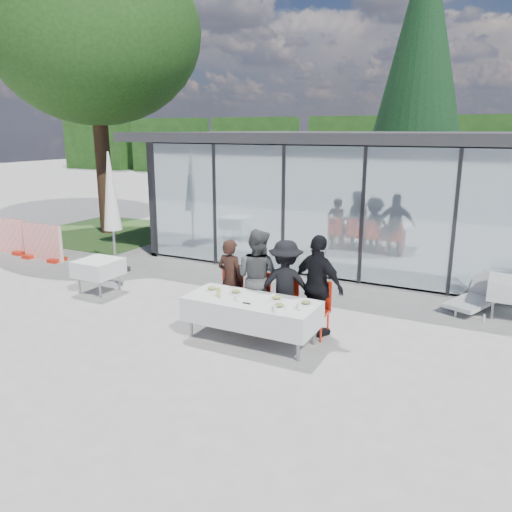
# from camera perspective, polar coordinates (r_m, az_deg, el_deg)

# --- Properties ---
(ground) EXTENTS (90.00, 90.00, 0.00)m
(ground) POSITION_cam_1_polar(r_m,az_deg,el_deg) (8.71, -2.31, -9.52)
(ground) COLOR #9A9792
(ground) RESTS_ON ground
(pavilion) EXTENTS (14.80, 8.80, 3.44)m
(pavilion) POSITION_cam_1_polar(r_m,az_deg,el_deg) (15.29, 19.91, 8.31)
(pavilion) COLOR gray
(pavilion) RESTS_ON ground
(treeline) EXTENTS (62.50, 2.00, 4.40)m
(treeline) POSITION_cam_1_polar(r_m,az_deg,el_deg) (35.46, 17.76, 11.50)
(treeline) COLOR #153510
(treeline) RESTS_ON ground
(dining_table) EXTENTS (2.26, 0.96, 0.75)m
(dining_table) POSITION_cam_1_polar(r_m,az_deg,el_deg) (8.46, -0.53, -6.33)
(dining_table) COLOR silver
(dining_table) RESTS_ON ground
(diner_a) EXTENTS (0.62, 0.62, 1.55)m
(diner_a) POSITION_cam_1_polar(r_m,az_deg,el_deg) (9.40, -2.93, -2.68)
(diner_a) COLOR #321C16
(diner_a) RESTS_ON ground
(diner_chair_a) EXTENTS (0.44, 0.44, 0.97)m
(diner_chair_a) POSITION_cam_1_polar(r_m,az_deg,el_deg) (9.46, -2.97, -4.08)
(diner_chair_a) COLOR red
(diner_chair_a) RESTS_ON ground
(diner_b) EXTENTS (1.00, 1.00, 1.79)m
(diner_b) POSITION_cam_1_polar(r_m,az_deg,el_deg) (9.11, 0.19, -2.43)
(diner_b) COLOR #505050
(diner_b) RESTS_ON ground
(diner_chair_b) EXTENTS (0.44, 0.44, 0.97)m
(diner_chair_b) POSITION_cam_1_polar(r_m,az_deg,el_deg) (9.20, 0.13, -4.59)
(diner_chair_b) COLOR red
(diner_chair_b) RESTS_ON ground
(diner_c) EXTENTS (1.32, 1.32, 1.64)m
(diner_c) POSITION_cam_1_polar(r_m,az_deg,el_deg) (8.90, 3.39, -3.36)
(diner_c) COLOR black
(diner_c) RESTS_ON ground
(diner_chair_c) EXTENTS (0.44, 0.44, 0.97)m
(diner_chair_c) POSITION_cam_1_polar(r_m,az_deg,el_deg) (8.98, 3.31, -5.11)
(diner_chair_c) COLOR red
(diner_chair_c) RESTS_ON ground
(diner_d) EXTENTS (1.34, 1.34, 1.79)m
(diner_d) POSITION_cam_1_polar(r_m,az_deg,el_deg) (8.67, 7.09, -3.42)
(diner_d) COLOR black
(diner_d) RESTS_ON ground
(diner_chair_d) EXTENTS (0.44, 0.44, 0.97)m
(diner_chair_d) POSITION_cam_1_polar(r_m,az_deg,el_deg) (8.76, 6.98, -5.68)
(diner_chair_d) COLOR red
(diner_chair_d) RESTS_ON ground
(plate_a) EXTENTS (0.27, 0.27, 0.07)m
(plate_a) POSITION_cam_1_polar(r_m,az_deg,el_deg) (8.87, -5.05, -3.76)
(plate_a) COLOR silver
(plate_a) RESTS_ON dining_table
(plate_b) EXTENTS (0.27, 0.27, 0.07)m
(plate_b) POSITION_cam_1_polar(r_m,az_deg,el_deg) (8.67, -2.33, -4.14)
(plate_b) COLOR silver
(plate_b) RESTS_ON dining_table
(plate_c) EXTENTS (0.27, 0.27, 0.07)m
(plate_c) POSITION_cam_1_polar(r_m,az_deg,el_deg) (8.37, 2.38, -4.84)
(plate_c) COLOR silver
(plate_c) RESTS_ON dining_table
(plate_d) EXTENTS (0.27, 0.27, 0.07)m
(plate_d) POSITION_cam_1_polar(r_m,az_deg,el_deg) (8.18, 5.74, -5.36)
(plate_d) COLOR silver
(plate_d) RESTS_ON dining_table
(plate_extra) EXTENTS (0.27, 0.27, 0.07)m
(plate_extra) POSITION_cam_1_polar(r_m,az_deg,el_deg) (8.02, 2.66, -5.71)
(plate_extra) COLOR silver
(plate_extra) RESTS_ON dining_table
(juice_bottle) EXTENTS (0.06, 0.06, 0.17)m
(juice_bottle) POSITION_cam_1_polar(r_m,az_deg,el_deg) (8.48, -4.30, -4.18)
(juice_bottle) COLOR #9DC652
(juice_bottle) RESTS_ON dining_table
(drinking_glasses) EXTENTS (1.14, 0.35, 0.10)m
(drinking_glasses) POSITION_cam_1_polar(r_m,az_deg,el_deg) (8.00, 1.52, -5.57)
(drinking_glasses) COLOR silver
(drinking_glasses) RESTS_ON dining_table
(folded_eyeglasses) EXTENTS (0.14, 0.03, 0.01)m
(folded_eyeglasses) POSITION_cam_1_polar(r_m,az_deg,el_deg) (8.18, -1.10, -5.42)
(folded_eyeglasses) COLOR black
(folded_eyeglasses) RESTS_ON dining_table
(spare_table_left) EXTENTS (0.86, 0.86, 0.74)m
(spare_table_left) POSITION_cam_1_polar(r_m,az_deg,el_deg) (11.50, -17.57, -1.31)
(spare_table_left) COLOR silver
(spare_table_left) RESTS_ON ground
(market_umbrella) EXTENTS (0.50, 0.50, 3.00)m
(market_umbrella) POSITION_cam_1_polar(r_m,az_deg,el_deg) (12.74, -16.24, 6.38)
(market_umbrella) COLOR black
(market_umbrella) RESTS_ON ground
(lounger) EXTENTS (1.07, 1.46, 0.72)m
(lounger) POSITION_cam_1_polar(r_m,az_deg,el_deg) (10.99, 23.93, -4.23)
(lounger) COLOR silver
(lounger) RESTS_ON ground
(deciduous_tree) EXTENTS (7.04, 6.40, 9.38)m
(deciduous_tree) POSITION_cam_1_polar(r_m,az_deg,el_deg) (18.18, -18.07, 23.02)
(deciduous_tree) COLOR #382316
(deciduous_tree) RESTS_ON ground
(conifer_tree) EXTENTS (4.00, 4.00, 10.50)m
(conifer_tree) POSITION_cam_1_polar(r_m,az_deg,el_deg) (20.38, 18.35, 20.57)
(conifer_tree) COLOR #382316
(conifer_tree) RESTS_ON ground
(grass_patch) EXTENTS (5.00, 5.00, 0.02)m
(grass_patch) POSITION_cam_1_polar(r_m,az_deg,el_deg) (18.28, -16.51, 2.64)
(grass_patch) COLOR #385926
(grass_patch) RESTS_ON ground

